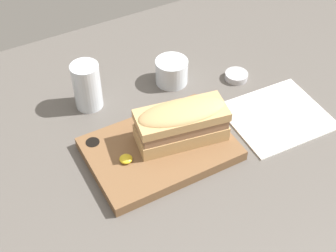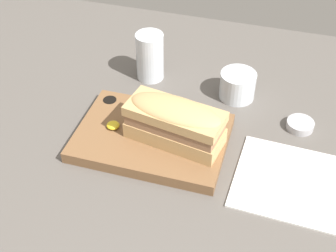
{
  "view_description": "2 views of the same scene",
  "coord_description": "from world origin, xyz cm",
  "px_view_note": "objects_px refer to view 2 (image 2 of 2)",
  "views": [
    {
      "loc": [
        -36.87,
        -53.69,
        74.36
      ],
      "look_at": [
        -4.34,
        5.26,
        7.77
      ],
      "focal_mm": 50.0,
      "sensor_mm": 36.0,
      "label": 1
    },
    {
      "loc": [
        15.27,
        -59.42,
        66.64
      ],
      "look_at": [
        -3.18,
        3.27,
        8.0
      ],
      "focal_mm": 50.0,
      "sensor_mm": 36.0,
      "label": 2
    }
  ],
  "objects_px": {
    "sandwich": "(175,121)",
    "wine_glass": "(237,86)",
    "condiment_dish": "(300,125)",
    "serving_board": "(152,137)",
    "napkin": "(294,183)",
    "water_glass": "(150,59)"
  },
  "relations": [
    {
      "from": "sandwich",
      "to": "wine_glass",
      "type": "height_order",
      "value": "sandwich"
    },
    {
      "from": "sandwich",
      "to": "wine_glass",
      "type": "bearing_deg",
      "value": 65.99
    },
    {
      "from": "sandwich",
      "to": "wine_glass",
      "type": "xyz_separation_m",
      "value": [
        0.09,
        0.2,
        -0.04
      ]
    },
    {
      "from": "serving_board",
      "to": "sandwich",
      "type": "xyz_separation_m",
      "value": [
        0.05,
        -0.0,
        0.06
      ]
    },
    {
      "from": "sandwich",
      "to": "water_glass",
      "type": "distance_m",
      "value": 0.25
    },
    {
      "from": "water_glass",
      "to": "wine_glass",
      "type": "distance_m",
      "value": 0.21
    },
    {
      "from": "napkin",
      "to": "water_glass",
      "type": "bearing_deg",
      "value": 145.65
    },
    {
      "from": "serving_board",
      "to": "condiment_dish",
      "type": "xyz_separation_m",
      "value": [
        0.28,
        0.13,
        -0.0
      ]
    },
    {
      "from": "sandwich",
      "to": "napkin",
      "type": "bearing_deg",
      "value": -6.78
    },
    {
      "from": "serving_board",
      "to": "napkin",
      "type": "bearing_deg",
      "value": -6.4
    },
    {
      "from": "sandwich",
      "to": "condiment_dish",
      "type": "relative_size",
      "value": 3.5
    },
    {
      "from": "water_glass",
      "to": "wine_glass",
      "type": "relative_size",
      "value": 1.44
    },
    {
      "from": "serving_board",
      "to": "napkin",
      "type": "height_order",
      "value": "serving_board"
    },
    {
      "from": "wine_glass",
      "to": "condiment_dish",
      "type": "bearing_deg",
      "value": -24.95
    },
    {
      "from": "water_glass",
      "to": "napkin",
      "type": "height_order",
      "value": "water_glass"
    },
    {
      "from": "sandwich",
      "to": "napkin",
      "type": "xyz_separation_m",
      "value": [
        0.23,
        -0.03,
        -0.07
      ]
    },
    {
      "from": "water_glass",
      "to": "condiment_dish",
      "type": "relative_size",
      "value": 2.01
    },
    {
      "from": "water_glass",
      "to": "napkin",
      "type": "relative_size",
      "value": 0.51
    },
    {
      "from": "wine_glass",
      "to": "serving_board",
      "type": "bearing_deg",
      "value": -125.23
    },
    {
      "from": "serving_board",
      "to": "water_glass",
      "type": "relative_size",
      "value": 2.62
    },
    {
      "from": "wine_glass",
      "to": "napkin",
      "type": "xyz_separation_m",
      "value": [
        0.15,
        -0.22,
        -0.03
      ]
    },
    {
      "from": "wine_glass",
      "to": "napkin",
      "type": "relative_size",
      "value": 0.35
    }
  ]
}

